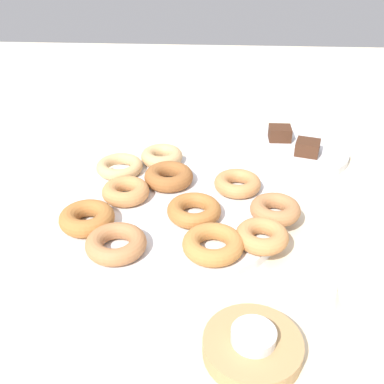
{
  "coord_description": "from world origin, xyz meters",
  "views": [
    {
      "loc": [
        0.65,
        0.07,
        0.45
      ],
      "look_at": [
        0.0,
        0.03,
        0.05
      ],
      "focal_mm": 42.38,
      "sensor_mm": 36.0,
      "label": 1
    }
  ],
  "objects_px": {
    "donut_8": "(194,210)",
    "donut_10": "(262,236)",
    "donut_3": "(126,191)",
    "donut_5": "(87,218)",
    "brownie_near": "(280,133)",
    "donut_4": "(213,244)",
    "donut_6": "(116,244)",
    "donut_1": "(237,183)",
    "donut_7": "(169,176)",
    "brownie_far": "(307,147)",
    "candle_holder": "(252,347)",
    "cake_plate": "(289,150)",
    "donut_2": "(120,167)",
    "donut_9": "(162,156)",
    "donut_0": "(275,209)",
    "tealight": "(254,336)",
    "donut_plate": "(175,210)"
  },
  "relations": [
    {
      "from": "donut_8",
      "to": "donut_10",
      "type": "bearing_deg",
      "value": 59.26
    },
    {
      "from": "donut_3",
      "to": "donut_5",
      "type": "xyz_separation_m",
      "value": [
        0.09,
        -0.05,
        0.0
      ]
    },
    {
      "from": "donut_10",
      "to": "brownie_near",
      "type": "distance_m",
      "value": 0.38
    },
    {
      "from": "donut_4",
      "to": "donut_6",
      "type": "xyz_separation_m",
      "value": [
        0.01,
        -0.14,
        -0.0
      ]
    },
    {
      "from": "donut_1",
      "to": "donut_3",
      "type": "height_order",
      "value": "donut_3"
    },
    {
      "from": "donut_7",
      "to": "brownie_far",
      "type": "distance_m",
      "value": 0.31
    },
    {
      "from": "candle_holder",
      "to": "donut_3",
      "type": "bearing_deg",
      "value": -146.01
    },
    {
      "from": "donut_8",
      "to": "brownie_near",
      "type": "xyz_separation_m",
      "value": [
        -0.31,
        0.17,
        0.0
      ]
    },
    {
      "from": "donut_5",
      "to": "donut_10",
      "type": "distance_m",
      "value": 0.28
    },
    {
      "from": "cake_plate",
      "to": "donut_2",
      "type": "bearing_deg",
      "value": -69.15
    },
    {
      "from": "donut_9",
      "to": "brownie_near",
      "type": "height_order",
      "value": "brownie_near"
    },
    {
      "from": "donut_8",
      "to": "brownie_near",
      "type": "distance_m",
      "value": 0.36
    },
    {
      "from": "donut_4",
      "to": "donut_5",
      "type": "xyz_separation_m",
      "value": [
        -0.05,
        -0.2,
        0.0
      ]
    },
    {
      "from": "brownie_far",
      "to": "donut_6",
      "type": "bearing_deg",
      "value": -44.33
    },
    {
      "from": "donut_0",
      "to": "donut_9",
      "type": "distance_m",
      "value": 0.28
    },
    {
      "from": "donut_8",
      "to": "donut_9",
      "type": "bearing_deg",
      "value": -158.2
    },
    {
      "from": "donut_10",
      "to": "brownie_far",
      "type": "height_order",
      "value": "brownie_far"
    },
    {
      "from": "donut_3",
      "to": "tealight",
      "type": "bearing_deg",
      "value": 33.99
    },
    {
      "from": "donut_5",
      "to": "donut_10",
      "type": "xyz_separation_m",
      "value": [
        0.03,
        0.28,
        -0.0
      ]
    },
    {
      "from": "cake_plate",
      "to": "donut_10",
      "type": "bearing_deg",
      "value": -13.93
    },
    {
      "from": "donut_1",
      "to": "brownie_far",
      "type": "distance_m",
      "value": 0.21
    },
    {
      "from": "donut_8",
      "to": "brownie_far",
      "type": "relative_size",
      "value": 1.88
    },
    {
      "from": "donut_0",
      "to": "donut_9",
      "type": "height_order",
      "value": "same"
    },
    {
      "from": "brownie_near",
      "to": "tealight",
      "type": "xyz_separation_m",
      "value": [
        0.57,
        -0.09,
        -0.0
      ]
    },
    {
      "from": "donut_4",
      "to": "donut_5",
      "type": "relative_size",
      "value": 1.03
    },
    {
      "from": "cake_plate",
      "to": "brownie_near",
      "type": "relative_size",
      "value": 5.24
    },
    {
      "from": "donut_4",
      "to": "donut_5",
      "type": "distance_m",
      "value": 0.21
    },
    {
      "from": "donut_3",
      "to": "donut_8",
      "type": "relative_size",
      "value": 0.93
    },
    {
      "from": "donut_3",
      "to": "candle_holder",
      "type": "height_order",
      "value": "donut_3"
    },
    {
      "from": "donut_4",
      "to": "donut_9",
      "type": "height_order",
      "value": "same"
    },
    {
      "from": "donut_plate",
      "to": "donut_2",
      "type": "xyz_separation_m",
      "value": [
        -0.12,
        -0.12,
        0.02
      ]
    },
    {
      "from": "donut_7",
      "to": "brownie_far",
      "type": "height_order",
      "value": "same"
    },
    {
      "from": "donut_1",
      "to": "donut_4",
      "type": "height_order",
      "value": "same"
    },
    {
      "from": "brownie_far",
      "to": "donut_3",
      "type": "bearing_deg",
      "value": -60.67
    },
    {
      "from": "donut_plate",
      "to": "donut_7",
      "type": "bearing_deg",
      "value": -166.83
    },
    {
      "from": "donut_9",
      "to": "donut_4",
      "type": "bearing_deg",
      "value": 21.43
    },
    {
      "from": "donut_8",
      "to": "donut_3",
      "type": "bearing_deg",
      "value": -112.51
    },
    {
      "from": "donut_0",
      "to": "brownie_near",
      "type": "xyz_separation_m",
      "value": [
        -0.3,
        0.04,
        0.0
      ]
    },
    {
      "from": "donut_0",
      "to": "donut_3",
      "type": "height_order",
      "value": "same"
    },
    {
      "from": "donut_plate",
      "to": "donut_5",
      "type": "bearing_deg",
      "value": -64.26
    },
    {
      "from": "donut_4",
      "to": "brownie_far",
      "type": "xyz_separation_m",
      "value": [
        -0.33,
        0.19,
        0.0
      ]
    },
    {
      "from": "donut_8",
      "to": "tealight",
      "type": "distance_m",
      "value": 0.27
    },
    {
      "from": "donut_10",
      "to": "donut_4",
      "type": "bearing_deg",
      "value": -71.59
    },
    {
      "from": "donut_plate",
      "to": "donut_8",
      "type": "bearing_deg",
      "value": 49.65
    },
    {
      "from": "donut_4",
      "to": "tealight",
      "type": "distance_m",
      "value": 0.18
    },
    {
      "from": "donut_10",
      "to": "tealight",
      "type": "bearing_deg",
      "value": -6.85
    },
    {
      "from": "candle_holder",
      "to": "tealight",
      "type": "distance_m",
      "value": 0.02
    },
    {
      "from": "donut_2",
      "to": "donut_4",
      "type": "xyz_separation_m",
      "value": [
        0.23,
        0.19,
        0.0
      ]
    },
    {
      "from": "donut_2",
      "to": "donut_10",
      "type": "xyz_separation_m",
      "value": [
        0.21,
        0.26,
        0.0
      ]
    },
    {
      "from": "donut_2",
      "to": "donut_9",
      "type": "height_order",
      "value": "donut_9"
    }
  ]
}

